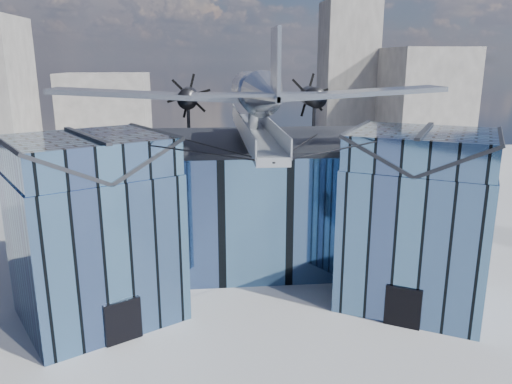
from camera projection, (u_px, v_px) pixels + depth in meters
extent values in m
plane|color=gray|center=(259.00, 299.00, 34.66)|extent=(120.00, 120.00, 0.00)
cube|color=#496B95|center=(248.00, 199.00, 42.09)|extent=(28.00, 14.00, 9.50)
cube|color=#222429|center=(247.00, 141.00, 40.82)|extent=(28.00, 14.00, 0.40)
cube|color=#496B95|center=(95.00, 246.00, 31.46)|extent=(11.79, 11.43, 9.50)
cube|color=#496B95|center=(87.00, 155.00, 29.96)|extent=(11.56, 11.20, 2.20)
cube|color=#222429|center=(48.00, 159.00, 28.69)|extent=(7.98, 9.23, 2.40)
cube|color=#222429|center=(123.00, 151.00, 31.23)|extent=(7.98, 9.23, 2.40)
cube|color=#222429|center=(86.00, 136.00, 29.66)|extent=(4.30, 7.10, 0.18)
cube|color=black|center=(123.00, 321.00, 29.17)|extent=(2.03, 1.32, 2.60)
cube|color=black|center=(161.00, 232.00, 34.00)|extent=(0.34, 0.34, 9.50)
cube|color=#496B95|center=(416.00, 235.00, 33.49)|extent=(11.79, 11.43, 9.50)
cube|color=#496B95|center=(423.00, 149.00, 31.99)|extent=(11.56, 11.20, 2.20)
cube|color=#222429|center=(388.00, 146.00, 32.88)|extent=(7.98, 9.23, 2.40)
cube|color=#222429|center=(461.00, 151.00, 31.09)|extent=(7.98, 9.23, 2.40)
cube|color=#222429|center=(425.00, 131.00, 31.69)|extent=(4.30, 7.10, 0.18)
cube|color=black|center=(403.00, 307.00, 30.81)|extent=(2.03, 1.32, 2.60)
cube|color=black|center=(350.00, 226.00, 35.28)|extent=(0.34, 0.34, 9.50)
cube|color=#9EA3AC|center=(254.00, 133.00, 35.17)|extent=(1.80, 21.00, 0.50)
cube|color=#9EA3AC|center=(241.00, 124.00, 34.92)|extent=(0.08, 21.00, 1.10)
cube|color=#9EA3AC|center=(267.00, 124.00, 35.09)|extent=(0.08, 21.00, 1.10)
cylinder|color=#9EA3AC|center=(244.00, 126.00, 44.48)|extent=(0.44, 0.44, 1.35)
cylinder|color=#9EA3AC|center=(250.00, 135.00, 38.71)|extent=(0.44, 0.44, 1.35)
cylinder|color=#9EA3AC|center=(255.00, 144.00, 34.86)|extent=(0.44, 0.44, 1.35)
cylinder|color=#9EA3AC|center=(253.00, 119.00, 35.41)|extent=(0.70, 0.70, 1.40)
cylinder|color=black|center=(172.00, 149.00, 27.37)|extent=(10.55, 6.08, 0.69)
cylinder|color=black|center=(358.00, 145.00, 28.39)|extent=(10.55, 6.08, 0.69)
cylinder|color=black|center=(212.00, 146.00, 33.10)|extent=(6.09, 17.04, 1.19)
cylinder|color=black|center=(301.00, 145.00, 33.68)|extent=(6.09, 17.04, 1.19)
cylinder|color=#A5AAB2|center=(253.00, 91.00, 34.91)|extent=(2.50, 11.00, 2.50)
sphere|color=#A5AAB2|center=(247.00, 87.00, 40.20)|extent=(2.50, 2.50, 2.50)
cube|color=black|center=(248.00, 79.00, 39.06)|extent=(1.60, 1.40, 0.50)
cone|color=#A5AAB2|center=(269.00, 96.00, 26.18)|extent=(2.50, 7.00, 2.50)
cube|color=#A5AAB2|center=(276.00, 65.00, 23.55)|extent=(0.18, 2.40, 3.40)
cube|color=#A5AAB2|center=(275.00, 94.00, 24.01)|extent=(8.00, 1.80, 0.14)
cube|color=#A5AAB2|center=(153.00, 95.00, 35.27)|extent=(14.00, 3.20, 1.08)
cylinder|color=black|center=(188.00, 98.00, 36.14)|extent=(1.44, 3.20, 1.44)
cone|color=black|center=(189.00, 96.00, 37.87)|extent=(0.70, 0.70, 0.70)
cube|color=black|center=(189.00, 96.00, 38.02)|extent=(1.05, 0.06, 3.33)
cube|color=black|center=(189.00, 96.00, 38.02)|extent=(2.53, 0.06, 2.53)
cube|color=black|center=(189.00, 96.00, 38.02)|extent=(3.33, 0.06, 1.05)
cylinder|color=black|center=(188.00, 116.00, 35.88)|extent=(0.24, 0.24, 1.75)
cube|color=#A5AAB2|center=(347.00, 94.00, 36.62)|extent=(14.00, 3.20, 1.08)
cylinder|color=black|center=(313.00, 97.00, 37.03)|extent=(1.44, 3.20, 1.44)
cone|color=black|center=(308.00, 95.00, 38.76)|extent=(0.70, 0.70, 0.70)
cube|color=black|center=(307.00, 95.00, 38.91)|extent=(1.05, 0.06, 3.33)
cube|color=black|center=(307.00, 95.00, 38.91)|extent=(2.53, 0.06, 2.53)
cube|color=black|center=(307.00, 95.00, 38.91)|extent=(3.33, 0.06, 1.05)
cylinder|color=black|center=(314.00, 114.00, 36.77)|extent=(0.24, 0.24, 1.75)
cube|color=gray|center=(422.00, 105.00, 81.59)|extent=(12.00, 14.00, 18.00)
cube|color=gray|center=(106.00, 116.00, 83.82)|extent=(14.00, 10.00, 14.00)
cube|color=gray|center=(347.00, 78.00, 89.22)|extent=(9.00, 9.00, 26.00)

